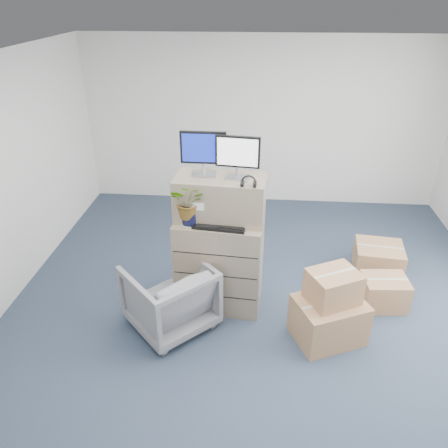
% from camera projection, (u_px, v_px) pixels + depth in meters
% --- Properties ---
extents(ground, '(7.00, 7.00, 0.00)m').
position_uv_depth(ground, '(257.00, 332.00, 4.91)').
color(ground, '#2A374D').
rests_on(ground, ground).
extents(wall_back, '(6.00, 0.02, 2.80)m').
position_uv_depth(wall_back, '(263.00, 123.00, 7.31)').
color(wall_back, silver).
rests_on(wall_back, ground).
extents(filing_cabinet_lower, '(1.02, 0.67, 1.14)m').
position_uv_depth(filing_cabinet_lower, '(220.00, 263.00, 5.11)').
color(filing_cabinet_lower, gray).
rests_on(filing_cabinet_lower, ground).
extents(filing_cabinet_upper, '(1.01, 0.56, 0.49)m').
position_uv_depth(filing_cabinet_upper, '(220.00, 198.00, 4.77)').
color(filing_cabinet_upper, gray).
rests_on(filing_cabinet_upper, filing_cabinet_lower).
extents(monitor_left, '(0.49, 0.19, 0.48)m').
position_uv_depth(monitor_left, '(203.00, 151.00, 4.58)').
color(monitor_left, '#99999E').
rests_on(monitor_left, filing_cabinet_upper).
extents(monitor_right, '(0.47, 0.21, 0.46)m').
position_uv_depth(monitor_right, '(238.00, 155.00, 4.50)').
color(monitor_right, '#99999E').
rests_on(monitor_right, filing_cabinet_upper).
extents(headphones, '(0.16, 0.03, 0.16)m').
position_uv_depth(headphones, '(249.00, 182.00, 4.42)').
color(headphones, black).
rests_on(headphones, filing_cabinet_upper).
extents(keyboard, '(0.59, 0.30, 0.03)m').
position_uv_depth(keyboard, '(220.00, 225.00, 4.69)').
color(keyboard, black).
rests_on(keyboard, filing_cabinet_lower).
extents(mouse, '(0.11, 0.07, 0.04)m').
position_uv_depth(mouse, '(245.00, 226.00, 4.68)').
color(mouse, silver).
rests_on(mouse, filing_cabinet_lower).
extents(water_bottle, '(0.07, 0.07, 0.25)m').
position_uv_depth(water_bottle, '(232.00, 208.00, 4.81)').
color(water_bottle, '#9B9CA3').
rests_on(water_bottle, filing_cabinet_lower).
extents(phone_dock, '(0.08, 0.07, 0.16)m').
position_uv_depth(phone_dock, '(220.00, 215.00, 4.82)').
color(phone_dock, silver).
rests_on(phone_dock, filing_cabinet_lower).
extents(external_drive, '(0.21, 0.16, 0.06)m').
position_uv_depth(external_drive, '(252.00, 213.00, 4.91)').
color(external_drive, black).
rests_on(external_drive, filing_cabinet_lower).
extents(tissue_box, '(0.28, 0.16, 0.10)m').
position_uv_depth(tissue_box, '(249.00, 209.00, 4.82)').
color(tissue_box, '#3885C0').
rests_on(tissue_box, external_drive).
extents(potted_plant, '(0.43, 0.46, 0.40)m').
position_uv_depth(potted_plant, '(189.00, 206.00, 4.64)').
color(potted_plant, '#94AA89').
rests_on(potted_plant, filing_cabinet_lower).
extents(office_chair, '(1.14, 1.14, 0.86)m').
position_uv_depth(office_chair, '(170.00, 294.00, 4.81)').
color(office_chair, slate).
rests_on(office_chair, ground).
extents(cardboard_boxes, '(1.59, 2.03, 0.84)m').
position_uv_depth(cardboard_boxes, '(355.00, 291.00, 5.10)').
color(cardboard_boxes, '#8F6845').
rests_on(cardboard_boxes, ground).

